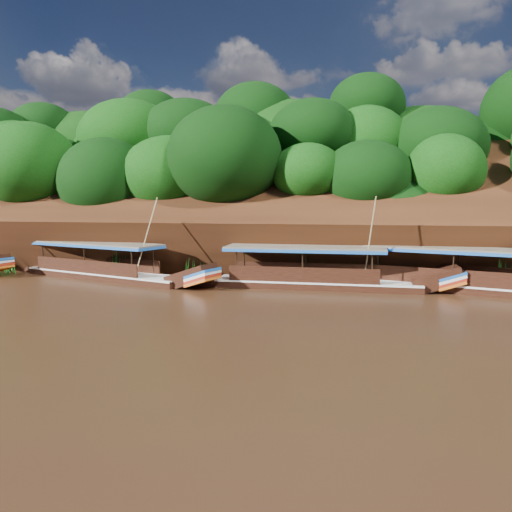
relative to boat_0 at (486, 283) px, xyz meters
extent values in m
plane|color=black|center=(-11.06, -7.46, -0.56)|extent=(160.00, 160.00, 0.00)
cube|color=black|center=(-11.06, 8.54, 2.94)|extent=(120.00, 16.12, 13.64)
cube|color=black|center=(-11.06, 18.54, -0.56)|extent=(120.00, 24.00, 12.00)
ellipsoid|color=#0C3408|center=(-41.06, 14.54, 8.44)|extent=(20.00, 10.00, 8.00)
ellipsoid|color=#0C3408|center=(-17.06, 7.54, 2.94)|extent=(18.00, 8.00, 6.40)
ellipsoid|color=#0C3408|center=(-11.06, 15.54, 8.64)|extent=(24.00, 11.00, 8.40)
cube|color=black|center=(-0.75, 0.24, -0.56)|extent=(13.00, 6.05, 0.91)
cube|color=silver|center=(-0.75, 0.24, -0.13)|extent=(13.02, 6.12, 0.10)
cube|color=brown|center=(-1.52, 0.49, 1.87)|extent=(10.43, 5.52, 0.12)
cube|color=#1A56AE|center=(-1.52, 0.49, 1.75)|extent=(10.43, 5.52, 0.18)
cube|color=black|center=(-9.38, -0.11, -0.56)|extent=(11.99, 2.23, 0.90)
cube|color=silver|center=(-9.38, -0.11, -0.13)|extent=(11.99, 2.29, 0.10)
cube|color=black|center=(-2.65, -0.13, 0.14)|extent=(2.85, 1.65, 1.69)
cube|color=#1A56AE|center=(-1.90, -0.13, 0.44)|extent=(1.48, 1.72, 0.61)
cube|color=#A92512|center=(-1.90, -0.13, 0.10)|extent=(1.48, 1.72, 0.61)
cube|color=brown|center=(-10.13, -0.11, 1.84)|extent=(9.39, 2.55, 0.12)
cube|color=#1A56AE|center=(-10.13, -0.11, 1.72)|extent=(9.39, 2.55, 0.18)
cylinder|color=tan|center=(-6.39, -0.72, 2.43)|extent=(0.57, 1.76, 4.81)
cube|color=black|center=(-23.45, 0.66, -0.56)|extent=(12.81, 6.15, 0.87)
cube|color=silver|center=(-23.45, 0.66, -0.15)|extent=(12.83, 6.21, 0.10)
cube|color=black|center=(-16.63, -1.67, 0.12)|extent=(3.37, 2.49, 1.72)
cube|color=#1A56AE|center=(-15.87, -1.93, 0.41)|extent=(2.02, 2.08, 0.64)
cube|color=#A92512|center=(-15.87, -1.93, 0.08)|extent=(2.02, 2.08, 0.64)
cube|color=brown|center=(-24.21, 0.92, 1.77)|extent=(10.28, 5.56, 0.12)
cube|color=#1A56AE|center=(-24.21, 0.92, 1.66)|extent=(10.28, 5.56, 0.17)
cylinder|color=tan|center=(-19.84, -0.78, 2.39)|extent=(1.48, 0.48, 4.84)
cone|color=#1C6318|center=(-31.67, 2.08, 0.32)|extent=(1.50, 1.50, 1.78)
cone|color=#1C6318|center=(-22.92, 1.76, 0.47)|extent=(1.50, 1.50, 2.07)
cone|color=#1C6318|center=(-17.55, 1.57, 0.15)|extent=(1.50, 1.50, 1.42)
cone|color=#1C6318|center=(-9.27, 2.32, 0.35)|extent=(1.50, 1.50, 1.82)
cone|color=#1C6318|center=(-3.62, 2.69, 0.49)|extent=(1.50, 1.50, 2.11)
cone|color=#1C6318|center=(1.35, 1.74, 0.35)|extent=(1.50, 1.50, 1.83)
camera|label=1|loc=(-7.17, -29.47, 4.61)|focal=35.00mm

